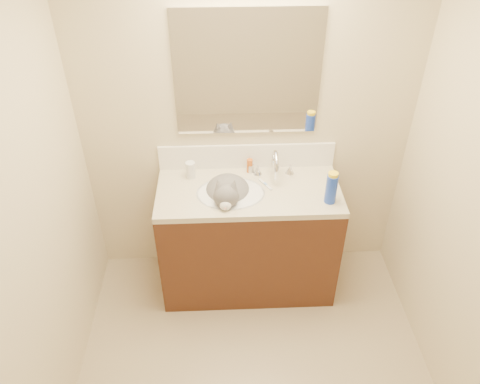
{
  "coord_description": "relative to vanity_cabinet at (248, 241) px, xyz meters",
  "views": [
    {
      "loc": [
        -0.16,
        -1.46,
        2.67
      ],
      "look_at": [
        -0.06,
        0.92,
        0.88
      ],
      "focal_mm": 35.0,
      "sensor_mm": 36.0,
      "label": 1
    }
  ],
  "objects": [
    {
      "name": "mirror",
      "position": [
        0.0,
        0.26,
        1.13
      ],
      "size": [
        0.9,
        0.02,
        0.8
      ],
      "primitive_type": "cube",
      "color": "white",
      "rests_on": "room_shell"
    },
    {
      "name": "toothbrush_head",
      "position": [
        0.11,
        0.05,
        0.46
      ],
      "size": [
        0.03,
        0.03,
        0.01
      ],
      "primitive_type": "cube",
      "rotation": [
        0.0,
        0.0,
        0.51
      ],
      "color": "#648FD5",
      "rests_on": "counter_slab"
    },
    {
      "name": "spray_cap",
      "position": [
        0.5,
        -0.15,
        0.65
      ],
      "size": [
        0.07,
        0.07,
        0.04
      ],
      "primitive_type": "cylinder",
      "rotation": [
        0.0,
        0.0,
        0.19
      ],
      "color": "yellow",
      "rests_on": "spray_can"
    },
    {
      "name": "amber_bottle",
      "position": [
        0.02,
        0.21,
        0.5
      ],
      "size": [
        0.05,
        0.05,
        0.1
      ],
      "primitive_type": "cylinder",
      "rotation": [
        0.0,
        0.0,
        0.29
      ],
      "color": "#C15616",
      "rests_on": "counter_slab"
    },
    {
      "name": "vanity_cabinet",
      "position": [
        0.0,
        0.0,
        0.0
      ],
      "size": [
        1.2,
        0.55,
        0.82
      ],
      "primitive_type": "cube",
      "color": "#412012",
      "rests_on": "ground"
    },
    {
      "name": "basin",
      "position": [
        -0.12,
        -0.03,
        0.38
      ],
      "size": [
        0.45,
        0.36,
        0.14
      ],
      "primitive_type": "ellipsoid",
      "color": "white",
      "rests_on": "vanity_cabinet"
    },
    {
      "name": "room_shell",
      "position": [
        0.0,
        -0.97,
        1.08
      ],
      "size": [
        2.24,
        2.54,
        2.52
      ],
      "color": "beige",
      "rests_on": "ground"
    },
    {
      "name": "faucet",
      "position": [
        0.18,
        0.14,
        0.54
      ],
      "size": [
        0.28,
        0.2,
        0.21
      ],
      "color": "silver",
      "rests_on": "counter_slab"
    },
    {
      "name": "cat",
      "position": [
        -0.14,
        -0.01,
        0.43
      ],
      "size": [
        0.35,
        0.44,
        0.33
      ],
      "rotation": [
        0.0,
        0.0,
        -0.08
      ],
      "color": "#595659",
      "rests_on": "basin"
    },
    {
      "name": "pill_label",
      "position": [
        -0.38,
        0.16,
        0.49
      ],
      "size": [
        0.08,
        0.08,
        0.04
      ],
      "primitive_type": "cylinder",
      "rotation": [
        0.0,
        0.0,
        0.37
      ],
      "color": "#D25B23",
      "rests_on": "pill_bottle"
    },
    {
      "name": "counter_slab",
      "position": [
        0.0,
        0.0,
        0.43
      ],
      "size": [
        1.2,
        0.55,
        0.04
      ],
      "primitive_type": "cube",
      "color": "beige",
      "rests_on": "vanity_cabinet"
    },
    {
      "name": "spray_can",
      "position": [
        0.5,
        -0.15,
        0.55
      ],
      "size": [
        0.08,
        0.08,
        0.2
      ],
      "primitive_type": "cylinder",
      "rotation": [
        0.0,
        0.0,
        0.19
      ],
      "color": "#1B3CBE",
      "rests_on": "counter_slab"
    },
    {
      "name": "silver_jar",
      "position": [
        0.02,
        0.21,
        0.48
      ],
      "size": [
        0.06,
        0.06,
        0.06
      ],
      "primitive_type": "cylinder",
      "rotation": [
        0.0,
        0.0,
        0.28
      ],
      "color": "#B7B7BC",
      "rests_on": "counter_slab"
    },
    {
      "name": "toothbrush",
      "position": [
        0.11,
        0.05,
        0.46
      ],
      "size": [
        0.08,
        0.13,
        0.01
      ],
      "primitive_type": "cube",
      "rotation": [
        0.0,
        0.0,
        0.51
      ],
      "color": "silver",
      "rests_on": "counter_slab"
    },
    {
      "name": "pill_bottle",
      "position": [
        -0.38,
        0.16,
        0.51
      ],
      "size": [
        0.08,
        0.08,
        0.11
      ],
      "primitive_type": "cylinder",
      "rotation": [
        0.0,
        0.0,
        0.37
      ],
      "color": "silver",
      "rests_on": "counter_slab"
    },
    {
      "name": "backsplash",
      "position": [
        0.0,
        0.26,
        0.54
      ],
      "size": [
        1.2,
        0.02,
        0.18
      ],
      "primitive_type": "cube",
      "color": "white",
      "rests_on": "counter_slab"
    }
  ]
}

